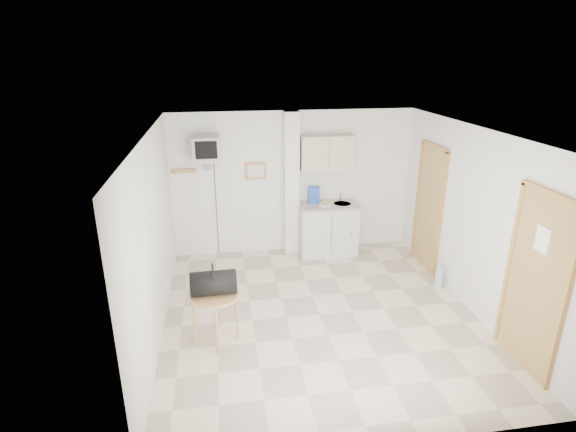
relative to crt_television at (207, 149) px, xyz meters
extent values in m
plane|color=beige|center=(1.45, -2.02, -1.94)|extent=(4.50, 4.50, 0.00)
cube|color=white|center=(1.45, 0.23, -0.69)|extent=(4.20, 0.04, 2.50)
cube|color=white|center=(1.45, -4.27, -0.69)|extent=(4.20, 0.04, 2.50)
cube|color=white|center=(-0.65, -2.02, -0.69)|extent=(0.04, 4.50, 2.50)
cube|color=white|center=(3.55, -2.02, -0.69)|extent=(0.04, 4.50, 2.50)
cube|color=white|center=(1.45, -2.02, 0.56)|extent=(4.20, 4.50, 0.04)
cube|color=white|center=(1.40, 0.12, -0.69)|extent=(0.25, 0.22, 2.50)
cube|color=#C27347|center=(0.80, 0.21, -0.44)|extent=(0.36, 0.03, 0.30)
cube|color=silver|center=(0.80, 0.19, -0.44)|extent=(0.28, 0.01, 0.22)
cube|color=tan|center=(-0.40, 0.20, -0.39)|extent=(0.40, 0.05, 0.06)
cube|color=white|center=(1.13, 0.22, -0.99)|extent=(0.15, 0.02, 0.08)
cylinder|color=tan|center=(-0.55, 0.14, -0.40)|extent=(0.02, 0.08, 0.02)
cylinder|color=tan|center=(-0.25, 0.14, -0.40)|extent=(0.02, 0.08, 0.02)
cube|color=#AE793E|center=(3.52, -0.77, -0.94)|extent=(0.04, 0.75, 2.00)
cube|color=#955C32|center=(3.52, -0.77, -0.94)|extent=(0.06, 0.87, 2.06)
cube|color=#AE793E|center=(3.52, -3.37, -0.93)|extent=(0.04, 0.82, 2.02)
cube|color=#955C32|center=(3.52, -3.37, -0.93)|extent=(0.06, 0.94, 2.08)
cube|color=white|center=(3.50, -3.37, -0.39)|extent=(0.01, 0.20, 0.28)
cube|color=silver|center=(2.03, -0.05, -1.50)|extent=(1.00, 0.55, 0.88)
cube|color=#AA9F92|center=(2.03, -0.05, -1.04)|extent=(1.03, 0.58, 0.04)
cylinder|color=#B7B7BA|center=(2.28, -0.05, -1.04)|extent=(0.30, 0.30, 0.05)
cylinder|color=#B7B7BA|center=(2.28, 0.09, -0.94)|extent=(0.02, 0.02, 0.16)
cylinder|color=#B7B7BA|center=(2.28, 0.03, -0.86)|extent=(0.02, 0.13, 0.02)
cube|color=beige|center=(2.00, 0.07, -0.14)|extent=(0.90, 0.32, 0.60)
cube|color=blue|center=(1.79, 0.07, -0.87)|extent=(0.19, 0.07, 0.29)
cylinder|color=white|center=(1.95, -0.10, -1.01)|extent=(0.22, 0.22, 0.01)
sphere|color=tan|center=(1.95, -0.10, -0.96)|extent=(0.11, 0.11, 0.11)
cube|color=slate|center=(0.00, 0.07, -0.21)|extent=(0.36, 0.32, 0.02)
cube|color=slate|center=(0.00, 0.20, -0.29)|extent=(0.10, 0.06, 0.20)
cube|color=#A4A4A6|center=(0.00, 0.00, 0.01)|extent=(0.44, 0.42, 0.40)
cube|color=black|center=(0.00, -0.22, 0.03)|extent=(0.34, 0.02, 0.28)
cylinder|color=black|center=(0.10, 0.21, -1.07)|extent=(0.01, 0.01, 1.73)
cylinder|color=tan|center=(0.05, -2.42, -1.27)|extent=(0.60, 0.60, 0.03)
cylinder|color=tan|center=(0.31, -2.41, -1.61)|extent=(0.04, 0.04, 0.65)
cylinder|color=tan|center=(0.04, -2.16, -1.61)|extent=(0.04, 0.04, 0.65)
cylinder|color=tan|center=(-0.21, -2.43, -1.61)|extent=(0.04, 0.04, 0.65)
cylinder|color=tan|center=(0.05, -2.68, -1.61)|extent=(0.04, 0.04, 0.65)
cylinder|color=black|center=(0.04, -2.43, -1.11)|extent=(0.55, 0.31, 0.30)
torus|color=black|center=(0.04, -2.43, -0.97)|extent=(0.03, 0.23, 0.23)
cylinder|color=#9BB0CD|center=(3.43, -1.54, -1.77)|extent=(0.13, 0.13, 0.33)
cylinder|color=#9BB0CD|center=(3.43, -1.54, -1.58)|extent=(0.04, 0.04, 0.04)
camera|label=1|loc=(0.18, -7.24, 1.47)|focal=28.00mm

